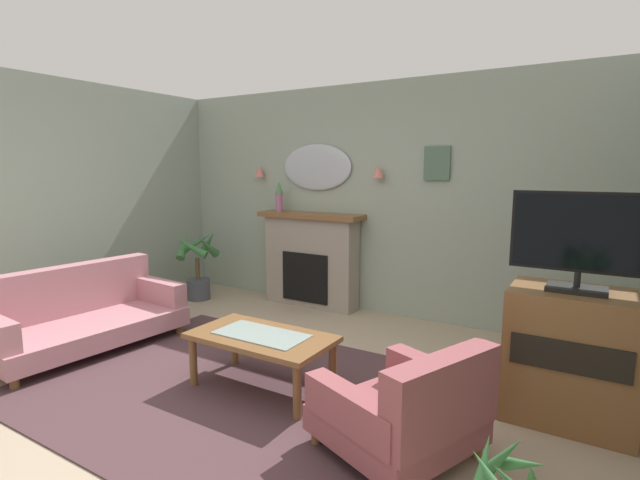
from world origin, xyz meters
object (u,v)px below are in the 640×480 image
object	(u,v)px
tv_cabinet	(571,356)
tv_flatscreen	(581,239)
fireplace	(311,260)
floral_couch	(81,314)
wall_sconce_left	(260,171)
mantel_vase_left	(279,195)
wall_sconce_right	(378,172)
coffee_table	(262,342)
framed_picture	(437,163)
potted_plant_corner_palm	(198,266)
armchair_in_corner	(408,410)
wall_mirror	(317,167)

from	to	relation	value
tv_cabinet	tv_flatscreen	distance (m)	0.80
fireplace	floral_couch	world-z (taller)	fireplace
floral_couch	tv_cabinet	xyz separation A→B (m)	(4.07, 0.94, 0.13)
wall_sconce_left	tv_flatscreen	bearing A→B (deg)	-21.39
mantel_vase_left	wall_sconce_right	distance (m)	1.34
mantel_vase_left	coffee_table	distance (m)	2.67
wall_sconce_right	coffee_table	world-z (taller)	wall_sconce_right
wall_sconce_left	fireplace	bearing A→B (deg)	-6.16
wall_sconce_left	coffee_table	world-z (taller)	wall_sconce_left
mantel_vase_left	coffee_table	bearing A→B (deg)	-57.07
tv_cabinet	framed_picture	bearing A→B (deg)	133.50
fireplace	wall_sconce_left	bearing A→B (deg)	173.84
wall_sconce_left	potted_plant_corner_palm	xyz separation A→B (m)	(-0.56, -0.61, -1.22)
fireplace	armchair_in_corner	distance (m)	3.24
wall_sconce_left	tv_cabinet	world-z (taller)	wall_sconce_left
fireplace	armchair_in_corner	size ratio (longest dim) A/B	1.28
fireplace	tv_flatscreen	size ratio (longest dim) A/B	1.62
fireplace	potted_plant_corner_palm	world-z (taller)	fireplace
mantel_vase_left	floral_couch	world-z (taller)	mantel_vase_left
wall_sconce_left	coffee_table	xyz separation A→B (m)	(1.75, -2.21, -1.28)
mantel_vase_left	floral_couch	size ratio (longest dim) A/B	0.22
wall_sconce_left	wall_sconce_right	bearing A→B (deg)	0.00
floral_couch	tv_flatscreen	xyz separation A→B (m)	(4.07, 0.92, 0.93)
fireplace	mantel_vase_left	bearing A→B (deg)	-176.40
mantel_vase_left	wall_mirror	distance (m)	0.59
wall_sconce_left	mantel_vase_left	bearing A→B (deg)	-16.70
framed_picture	wall_mirror	bearing A→B (deg)	-179.62
mantel_vase_left	armchair_in_corner	world-z (taller)	mantel_vase_left
wall_mirror	coffee_table	bearing A→B (deg)	-68.22
tv_flatscreen	potted_plant_corner_palm	bearing A→B (deg)	168.66
wall_sconce_left	armchair_in_corner	world-z (taller)	wall_sconce_left
mantel_vase_left	wall_sconce_left	xyz separation A→B (m)	(-0.40, 0.12, 0.30)
wall_mirror	floral_couch	xyz separation A→B (m)	(-1.12, -2.46, -1.39)
floral_couch	armchair_in_corner	xyz separation A→B (m)	(3.30, -0.06, -0.01)
framed_picture	floral_couch	world-z (taller)	framed_picture
fireplace	potted_plant_corner_palm	size ratio (longest dim) A/B	1.49
coffee_table	tv_cabinet	size ratio (longest dim) A/B	1.22
framed_picture	tv_cabinet	xyz separation A→B (m)	(1.45, -1.53, -1.30)
tv_flatscreen	armchair_in_corner	bearing A→B (deg)	-128.14
fireplace	coffee_table	world-z (taller)	fireplace
wall_mirror	floral_couch	distance (m)	3.04
wall_mirror	coffee_table	xyz separation A→B (m)	(0.90, -2.26, -1.33)
framed_picture	tv_cabinet	distance (m)	2.47
floral_couch	coffee_table	bearing A→B (deg)	5.61
wall_sconce_right	wall_mirror	bearing A→B (deg)	176.63
wall_sconce_right	tv_cabinet	world-z (taller)	wall_sconce_right
wall_sconce_left	wall_sconce_right	world-z (taller)	same
fireplace	armchair_in_corner	bearing A→B (deg)	-47.46
wall_sconce_right	framed_picture	distance (m)	0.66
fireplace	framed_picture	bearing A→B (deg)	5.77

